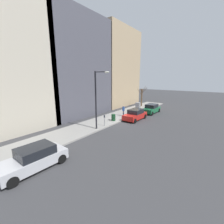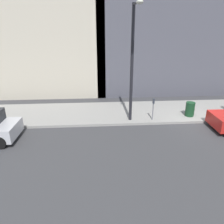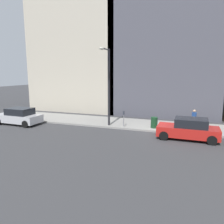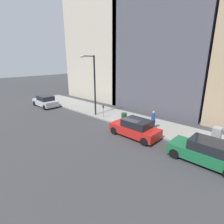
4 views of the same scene
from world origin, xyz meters
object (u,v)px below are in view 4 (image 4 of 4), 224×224
Objects in this scene: parking_meter at (103,110)px; utility_box at (216,137)px; trash_bin at (124,117)px; pedestrian_near_meter at (153,119)px; office_tower_right at (113,33)px; office_block_center at (174,48)px; parked_car_green at (206,152)px; streetlamp at (93,81)px; parked_car_red at (135,128)px; parked_car_silver at (45,101)px.

utility_box is (0.85, -10.70, -0.13)m from parking_meter.
trash_bin is 3.15m from pedestrian_near_meter.
office_tower_right reaches higher than trash_bin.
pedestrian_near_meter is 12.39m from office_block_center.
parked_car_green is at bearing -179.69° from utility_box.
trash_bin is 0.04× the size of office_tower_right.
streetlamp is (-1.02, 12.06, 3.17)m from utility_box.
streetlamp reaches higher than pedestrian_near_meter.
utility_box is 5.09m from pedestrian_near_meter.
office_block_center is at bearing 74.53° from pedestrian_near_meter.
parked_car_red is 5.95m from utility_box.
parking_meter is 3.33m from streetlamp.
parked_car_green is 20.23m from parked_car_silver.
trash_bin is (0.62, -3.88, -3.42)m from streetlamp.
office_block_center is at bearing -19.27° from streetlamp.
office_tower_right reaches higher than parked_car_green.
office_block_center reaches higher than parking_meter.
parking_meter is 0.09× the size of office_block_center.
pedestrian_near_meter is 0.11× the size of office_block_center.
office_tower_right reaches higher than streetlamp.
parked_car_green is 1.00× the size of parked_car_red.
parking_meter is 5.66m from pedestrian_near_meter.
pedestrian_near_meter is at bearing 65.35° from parked_car_green.
office_block_center is at bearing 34.53° from parked_car_green.
office_block_center is at bearing -89.27° from office_tower_right.
streetlamp is at bearing 160.73° from office_block_center.
parked_car_silver is at bearing 91.21° from parked_car_green.
parked_car_silver is at bearing 100.17° from trash_bin.
parked_car_red is at bearing -132.57° from pedestrian_near_meter.
pedestrian_near_meter is (2.47, 5.10, 0.35)m from parked_car_green.
parked_car_green is 5.49m from parked_car_red.
streetlamp is (1.54, -8.16, 3.28)m from parked_car_silver.
parked_car_silver is 0.21× the size of office_tower_right.
parked_car_red and parked_car_silver have the same top height.
office_tower_right is at bearing 49.18° from parked_car_red.
parked_car_silver reaches higher than parking_meter.
streetlamp is 7.62m from pedestrian_near_meter.
streetlamp is at bearing -147.53° from office_tower_right.
parked_car_green is at bearing -87.96° from parked_car_silver.
parked_car_silver is 12.23m from trash_bin.
parked_car_green is 24.63m from office_tower_right.
office_tower_right reaches higher than utility_box.
office_block_center reaches higher than pedestrian_near_meter.
streetlamp is at bearing 99.03° from trash_bin.
parked_car_green is 0.20× the size of office_tower_right.
office_block_center is (12.52, 8.24, 6.88)m from parked_car_green.
parked_car_green is 0.28× the size of office_block_center.
utility_box is 1.59× the size of trash_bin.
parked_car_silver is (-0.23, 14.75, 0.00)m from parked_car_red.
pedestrian_near_meter is (0.77, -5.61, 0.11)m from parking_meter.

